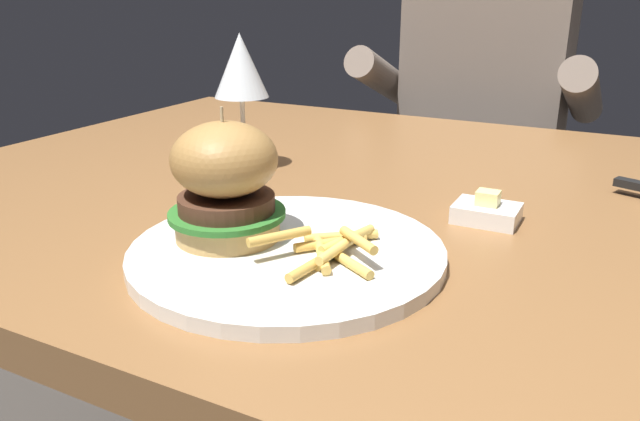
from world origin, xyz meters
The scene contains 7 objects.
dining_table centered at (0.00, 0.00, 0.65)m, with size 1.21×0.95×0.74m.
main_plate centered at (0.04, -0.26, 0.75)m, with size 0.30×0.30×0.01m, color white.
burger_sandwich centered at (-0.03, -0.27, 0.81)m, with size 0.12×0.12×0.13m.
fries_pile centered at (0.09, -0.26, 0.76)m, with size 0.12×0.13×0.03m.
wine_glass centered at (-0.18, -0.01, 0.88)m, with size 0.08×0.08×0.19m.
butter_dish centered at (0.18, -0.07, 0.75)m, with size 0.07×0.05×0.04m.
diner_person centered at (-0.01, 0.75, 0.56)m, with size 0.51×0.36×1.18m.
Camera 1 is at (0.32, -0.74, 0.99)m, focal length 35.00 mm.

